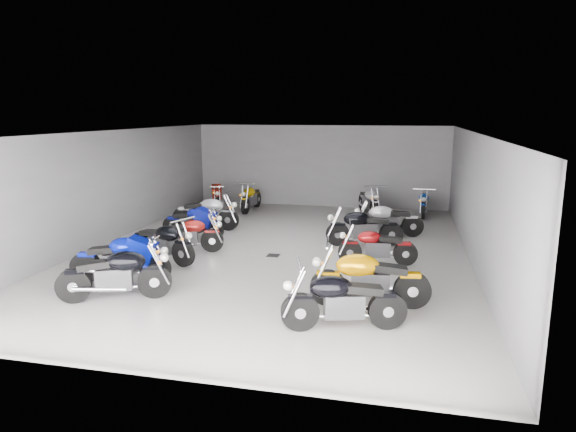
{
  "coord_description": "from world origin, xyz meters",
  "views": [
    {
      "loc": [
        3.28,
        -13.12,
        3.72
      ],
      "look_at": [
        0.31,
        -0.1,
        1.0
      ],
      "focal_mm": 32.0,
      "sensor_mm": 36.0,
      "label": 1
    }
  ],
  "objects_px": {
    "motorcycle_back_b": "(251,198)",
    "motorcycle_back_f": "(423,203)",
    "drain_grate": "(273,255)",
    "motorcycle_right_a": "(342,301)",
    "motorcycle_right_f": "(387,220)",
    "motorcycle_left_b": "(121,260)",
    "motorcycle_back_e": "(369,200)",
    "motorcycle_right_e": "(364,228)",
    "motorcycle_right_d": "(377,246)",
    "motorcycle_left_e": "(193,223)",
    "motorcycle_right_b": "(368,279)",
    "motorcycle_left_c": "(162,242)",
    "motorcycle_left_f": "(206,213)",
    "motorcycle_left_a": "(116,274)",
    "motorcycle_left_d": "(187,235)",
    "motorcycle_back_a": "(216,195)"
  },
  "relations": [
    {
      "from": "motorcycle_back_b",
      "to": "motorcycle_back_f",
      "type": "distance_m",
      "value": 6.41
    },
    {
      "from": "drain_grate",
      "to": "motorcycle_right_a",
      "type": "bearing_deg",
      "value": -61.29
    },
    {
      "from": "motorcycle_right_a",
      "to": "motorcycle_right_f",
      "type": "distance_m",
      "value": 7.04
    },
    {
      "from": "drain_grate",
      "to": "motorcycle_left_b",
      "type": "bearing_deg",
      "value": -132.93
    },
    {
      "from": "motorcycle_back_e",
      "to": "motorcycle_back_f",
      "type": "xyz_separation_m",
      "value": [
        1.97,
        0.1,
        -0.03
      ]
    },
    {
      "from": "drain_grate",
      "to": "motorcycle_left_b",
      "type": "distance_m",
      "value": 3.98
    },
    {
      "from": "motorcycle_right_e",
      "to": "motorcycle_back_e",
      "type": "relative_size",
      "value": 1.07
    },
    {
      "from": "motorcycle_right_a",
      "to": "motorcycle_right_f",
      "type": "bearing_deg",
      "value": -20.01
    },
    {
      "from": "motorcycle_left_b",
      "to": "motorcycle_right_d",
      "type": "distance_m",
      "value": 6.01
    },
    {
      "from": "motorcycle_left_e",
      "to": "motorcycle_right_b",
      "type": "bearing_deg",
      "value": 60.1
    },
    {
      "from": "motorcycle_left_c",
      "to": "motorcycle_left_f",
      "type": "xyz_separation_m",
      "value": [
        -0.31,
        3.73,
        0.02
      ]
    },
    {
      "from": "drain_grate",
      "to": "motorcycle_right_f",
      "type": "distance_m",
      "value": 3.99
    },
    {
      "from": "motorcycle_back_b",
      "to": "motorcycle_back_f",
      "type": "height_order",
      "value": "motorcycle_back_b"
    },
    {
      "from": "motorcycle_left_a",
      "to": "motorcycle_left_f",
      "type": "height_order",
      "value": "motorcycle_left_a"
    },
    {
      "from": "motorcycle_right_d",
      "to": "motorcycle_back_f",
      "type": "height_order",
      "value": "motorcycle_back_f"
    },
    {
      "from": "motorcycle_left_d",
      "to": "motorcycle_back_b",
      "type": "distance_m",
      "value": 6.08
    },
    {
      "from": "drain_grate",
      "to": "motorcycle_back_f",
      "type": "xyz_separation_m",
      "value": [
        4.0,
        6.35,
        0.47
      ]
    },
    {
      "from": "motorcycle_left_a",
      "to": "motorcycle_back_e",
      "type": "distance_m",
      "value": 10.96
    },
    {
      "from": "motorcycle_right_a",
      "to": "motorcycle_left_e",
      "type": "bearing_deg",
      "value": 26.88
    },
    {
      "from": "motorcycle_right_d",
      "to": "drain_grate",
      "type": "bearing_deg",
      "value": 78.06
    },
    {
      "from": "motorcycle_back_e",
      "to": "motorcycle_back_f",
      "type": "height_order",
      "value": "motorcycle_back_e"
    },
    {
      "from": "motorcycle_left_c",
      "to": "motorcycle_right_e",
      "type": "distance_m",
      "value": 5.52
    },
    {
      "from": "motorcycle_back_b",
      "to": "motorcycle_back_f",
      "type": "bearing_deg",
      "value": -174.93
    },
    {
      "from": "motorcycle_left_d",
      "to": "motorcycle_left_e",
      "type": "xyz_separation_m",
      "value": [
        -0.43,
        1.46,
        0.0
      ]
    },
    {
      "from": "motorcycle_back_a",
      "to": "motorcycle_back_f",
      "type": "xyz_separation_m",
      "value": [
        7.99,
        -0.02,
        -0.01
      ]
    },
    {
      "from": "motorcycle_back_b",
      "to": "motorcycle_back_a",
      "type": "bearing_deg",
      "value": -16.74
    },
    {
      "from": "motorcycle_left_d",
      "to": "motorcycle_back_f",
      "type": "distance_m",
      "value": 9.13
    },
    {
      "from": "drain_grate",
      "to": "motorcycle_right_a",
      "type": "xyz_separation_m",
      "value": [
        2.33,
        -4.26,
        0.52
      ]
    },
    {
      "from": "motorcycle_left_c",
      "to": "motorcycle_right_d",
      "type": "xyz_separation_m",
      "value": [
        5.26,
        0.97,
        -0.05
      ]
    },
    {
      "from": "motorcycle_back_b",
      "to": "motorcycle_left_e",
      "type": "bearing_deg",
      "value": 86.07
    },
    {
      "from": "motorcycle_left_b",
      "to": "motorcycle_back_a",
      "type": "height_order",
      "value": "motorcycle_left_b"
    },
    {
      "from": "motorcycle_back_a",
      "to": "motorcycle_back_e",
      "type": "xyz_separation_m",
      "value": [
        6.02,
        -0.12,
        0.03
      ]
    },
    {
      "from": "motorcycle_right_d",
      "to": "motorcycle_back_b",
      "type": "height_order",
      "value": "motorcycle_back_b"
    },
    {
      "from": "motorcycle_left_a",
      "to": "motorcycle_back_a",
      "type": "distance_m",
      "value": 10.36
    },
    {
      "from": "motorcycle_right_b",
      "to": "motorcycle_right_f",
      "type": "relative_size",
      "value": 1.1
    },
    {
      "from": "motorcycle_right_b",
      "to": "motorcycle_right_e",
      "type": "xyz_separation_m",
      "value": [
        -0.47,
        4.64,
        -0.04
      ]
    },
    {
      "from": "motorcycle_left_a",
      "to": "motorcycle_left_c",
      "type": "distance_m",
      "value": 2.68
    },
    {
      "from": "motorcycle_left_a",
      "to": "motorcycle_back_a",
      "type": "relative_size",
      "value": 1.13
    },
    {
      "from": "motorcycle_back_e",
      "to": "drain_grate",
      "type": "bearing_deg",
      "value": 50.81
    },
    {
      "from": "motorcycle_right_d",
      "to": "motorcycle_back_e",
      "type": "height_order",
      "value": "motorcycle_back_e"
    },
    {
      "from": "motorcycle_left_f",
      "to": "motorcycle_left_e",
      "type": "bearing_deg",
      "value": 5.22
    },
    {
      "from": "motorcycle_left_e",
      "to": "motorcycle_back_f",
      "type": "height_order",
      "value": "motorcycle_left_e"
    },
    {
      "from": "motorcycle_back_f",
      "to": "motorcycle_left_d",
      "type": "bearing_deg",
      "value": 47.81
    },
    {
      "from": "motorcycle_left_e",
      "to": "motorcycle_back_f",
      "type": "xyz_separation_m",
      "value": [
        6.77,
        5.11,
        -0.02
      ]
    },
    {
      "from": "motorcycle_left_a",
      "to": "motorcycle_right_a",
      "type": "distance_m",
      "value": 4.61
    },
    {
      "from": "motorcycle_left_d",
      "to": "motorcycle_right_f",
      "type": "xyz_separation_m",
      "value": [
        5.17,
        2.97,
        0.03
      ]
    },
    {
      "from": "motorcycle_right_b",
      "to": "motorcycle_back_f",
      "type": "height_order",
      "value": "motorcycle_right_b"
    },
    {
      "from": "motorcycle_left_c",
      "to": "motorcycle_left_b",
      "type": "bearing_deg",
      "value": 15.66
    },
    {
      "from": "motorcycle_right_e",
      "to": "motorcycle_back_a",
      "type": "relative_size",
      "value": 1.15
    },
    {
      "from": "motorcycle_right_f",
      "to": "motorcycle_back_a",
      "type": "bearing_deg",
      "value": 46.99
    }
  ]
}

